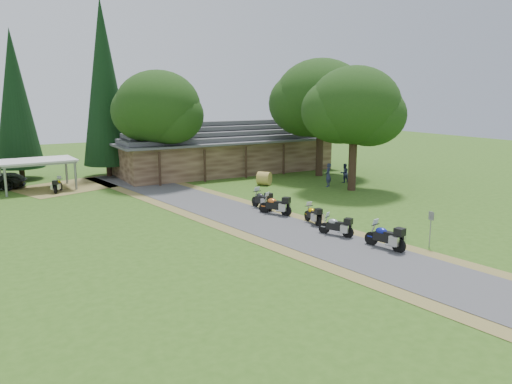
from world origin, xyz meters
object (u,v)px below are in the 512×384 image
motorcycle_row_c (313,214)px  hay_bale (264,178)px  lodge (223,146)px  motorcycle_row_d (275,204)px  motorcycle_row_e (262,199)px  carport (38,175)px  motorcycle_row_a (385,235)px  motorcycle_row_b (336,225)px  motorcycle_carport_a (58,185)px

motorcycle_row_c → hay_bale: 12.60m
lodge → hay_bale: 8.61m
motorcycle_row_d → hay_bale: motorcycle_row_d is taller
motorcycle_row_e → hay_bale: motorcycle_row_e is taller
lodge → carport: (-16.81, -1.30, -1.26)m
carport → motorcycle_row_e: carport is taller
lodge → hay_bale: size_ratio=19.29×
motorcycle_row_d → motorcycle_row_a: bearing=157.0°
motorcycle_row_c → lodge: bearing=-3.0°
lodge → motorcycle_row_e: bearing=-107.6°
carport → motorcycle_row_a: carport is taller
motorcycle_row_b → motorcycle_carport_a: 22.83m
motorcycle_carport_a → carport: bearing=58.9°
lodge → motorcycle_row_c: 20.91m
carport → motorcycle_row_b: size_ratio=3.14×
motorcycle_row_c → carport: bearing=42.2°
motorcycle_row_e → motorcycle_row_b: bearing=179.0°
motorcycle_row_b → motorcycle_row_d: 5.60m
motorcycle_row_d → hay_bale: 10.20m
lodge → motorcycle_row_b: lodge is taller
lodge → motorcycle_row_a: (-4.12, -26.04, -1.76)m
motorcycle_row_a → hay_bale: 18.04m
motorcycle_row_c → motorcycle_row_e: bearing=17.4°
motorcycle_row_c → motorcycle_carport_a: bearing=42.1°
motorcycle_row_a → motorcycle_row_d: motorcycle_row_a is taller
motorcycle_row_e → motorcycle_carport_a: 16.59m
motorcycle_row_a → motorcycle_row_e: size_ratio=1.01×
lodge → motorcycle_row_b: 23.62m
lodge → motorcycle_row_e: (-4.98, -15.71, -1.77)m
motorcycle_carport_a → motorcycle_row_a: bearing=-129.2°
carport → hay_bale: bearing=-26.5°
motorcycle_row_a → hay_bale: bearing=-23.5°
motorcycle_row_b → motorcycle_row_c: bearing=-35.6°
lodge → motorcycle_row_d: lodge is taller
motorcycle_row_a → motorcycle_row_c: (-0.17, 5.66, -0.10)m
motorcycle_row_a → motorcycle_row_c: bearing=-10.0°
motorcycle_row_d → hay_bale: size_ratio=1.78×
motorcycle_row_b → motorcycle_row_c: (0.45, 2.68, -0.01)m
lodge → motorcycle_row_a: bearing=-99.0°
motorcycle_row_d → motorcycle_row_c: bearing=165.5°
motorcycle_row_c → motorcycle_row_d: bearing=23.7°
motorcycle_row_e → lodge: bearing=-20.5°
motorcycle_row_b → motorcycle_row_e: (-0.24, 7.35, 0.07)m
motorcycle_row_b → motorcycle_row_d: (-0.32, 5.59, 0.08)m
carport → motorcycle_row_c: 22.82m
lodge → hay_bale: bearing=-92.9°
motorcycle_row_b → lodge: bearing=-37.7°
carport → motorcycle_row_a: (12.69, -24.73, -0.51)m
lodge → motorcycle_carport_a: size_ratio=12.75×
motorcycle_row_b → motorcycle_row_d: size_ratio=0.89×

